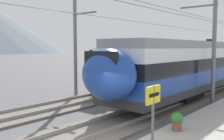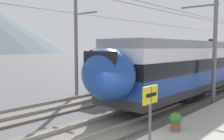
# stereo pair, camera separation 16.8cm
# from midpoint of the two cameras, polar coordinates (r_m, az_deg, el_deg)

# --- Properties ---
(track_near) EXTENTS (120.00, 3.00, 0.28)m
(track_near) POSITION_cam_midpoint_polar(r_m,az_deg,el_deg) (10.15, -8.38, -14.51)
(track_near) COLOR #6B6359
(track_near) RESTS_ON ground
(track_far) EXTENTS (120.00, 3.00, 0.28)m
(track_far) POSITION_cam_midpoint_polar(r_m,az_deg,el_deg) (13.82, -21.34, -9.52)
(track_far) COLOR #6B6359
(track_far) RESTS_ON ground
(train_far_track) EXTENTS (32.77, 2.99, 4.27)m
(train_far_track) POSITION_cam_midpoint_polar(r_m,az_deg,el_deg) (31.35, 18.03, 2.48)
(train_far_track) COLOR #2D2D30
(train_far_track) RESTS_ON track_far
(catenary_mast_mid) EXTENTS (45.42, 2.31, 7.48)m
(catenary_mast_mid) POSITION_cam_midpoint_polar(r_m,az_deg,el_deg) (16.53, 21.43, 6.37)
(catenary_mast_mid) COLOR slate
(catenary_mast_mid) RESTS_ON ground
(catenary_mast_far_side) EXTENTS (45.42, 2.15, 8.11)m
(catenary_mast_far_side) POSITION_cam_midpoint_polar(r_m,az_deg,el_deg) (18.37, -7.38, 7.25)
(catenary_mast_far_side) COLOR slate
(catenary_mast_far_side) RESTS_ON ground
(platform_sign) EXTENTS (0.70, 0.08, 2.04)m
(platform_sign) POSITION_cam_midpoint_polar(r_m,az_deg,el_deg) (7.40, 9.02, -7.62)
(platform_sign) COLOR #59595B
(platform_sign) RESTS_ON platform_slab
(potted_plant_platform_edge) EXTENTS (0.46, 0.46, 0.70)m
(potted_plant_platform_edge) POSITION_cam_midpoint_polar(r_m,az_deg,el_deg) (10.16, 14.24, -10.69)
(potted_plant_platform_edge) COLOR brown
(potted_plant_platform_edge) RESTS_ON platform_slab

